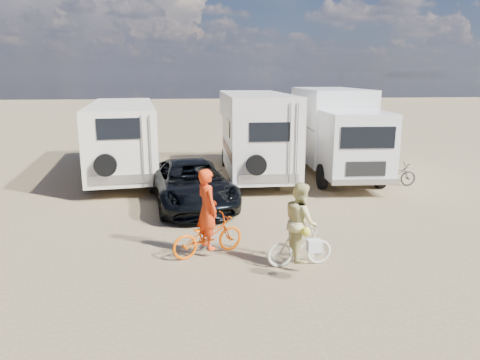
{
  "coord_description": "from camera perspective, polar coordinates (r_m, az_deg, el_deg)",
  "views": [
    {
      "loc": [
        -2.61,
        -11.39,
        4.13
      ],
      "look_at": [
        -1.26,
        0.57,
        1.3
      ],
      "focal_mm": 33.39,
      "sensor_mm": 36.0,
      "label": 1
    }
  ],
  "objects": [
    {
      "name": "rv_main",
      "position": [
        18.54,
        1.93,
        5.73
      ],
      "size": [
        2.55,
        7.15,
        3.41
      ],
      "primitive_type": null,
      "rotation": [
        0.0,
        0.0,
        -0.01
      ],
      "color": "white",
      "rests_on": "ground"
    },
    {
      "name": "rider_man",
      "position": [
        10.39,
        -4.19,
        -4.65
      ],
      "size": [
        0.69,
        0.81,
        1.89
      ],
      "primitive_type": "imported",
      "rotation": [
        0.0,
        0.0,
        1.98
      ],
      "color": "red",
      "rests_on": "ground"
    },
    {
      "name": "cooler",
      "position": [
        14.94,
        -1.59,
        -2.03
      ],
      "size": [
        0.59,
        0.51,
        0.39
      ],
      "primitive_type": "cube",
      "rotation": [
        0.0,
        0.0,
        -0.36
      ],
      "color": "#2A4B93",
      "rests_on": "ground"
    },
    {
      "name": "bike_woman",
      "position": [
        10.03,
        7.64,
        -8.45
      ],
      "size": [
        1.52,
        0.55,
        0.89
      ],
      "primitive_type": "imported",
      "rotation": [
        0.0,
        0.0,
        1.66
      ],
      "color": "beige",
      "rests_on": "ground"
    },
    {
      "name": "dark_suv",
      "position": [
        14.54,
        -6.29,
        -0.43
      ],
      "size": [
        3.19,
        5.46,
        1.43
      ],
      "primitive_type": "imported",
      "rotation": [
        0.0,
        0.0,
        0.17
      ],
      "color": "black",
      "rests_on": "ground"
    },
    {
      "name": "rv_left",
      "position": [
        19.43,
        -14.65,
        5.03
      ],
      "size": [
        3.42,
        8.68,
        2.99
      ],
      "primitive_type": null,
      "rotation": [
        0.0,
        0.0,
        0.11
      ],
      "color": "white",
      "rests_on": "ground"
    },
    {
      "name": "bike_man",
      "position": [
        10.55,
        -4.15,
        -7.13
      ],
      "size": [
        1.87,
        1.27,
        0.93
      ],
      "primitive_type": "imported",
      "rotation": [
        0.0,
        0.0,
        1.98
      ],
      "color": "#E85300",
      "rests_on": "ground"
    },
    {
      "name": "crate",
      "position": [
        16.58,
        5.9,
        -0.54
      ],
      "size": [
        0.55,
        0.55,
        0.4
      ],
      "primitive_type": "cube",
      "rotation": [
        0.0,
        0.0,
        -0.11
      ],
      "color": "olive",
      "rests_on": "ground"
    },
    {
      "name": "box_truck",
      "position": [
        19.03,
        12.17,
        5.87
      ],
      "size": [
        2.8,
        7.63,
        3.57
      ],
      "primitive_type": null,
      "rotation": [
        0.0,
        0.0,
        -0.04
      ],
      "color": "silver",
      "rests_on": "ground"
    },
    {
      "name": "rider_woman",
      "position": [
        9.88,
        7.71,
        -6.21
      ],
      "size": [
        0.73,
        0.89,
        1.72
      ],
      "primitive_type": "imported",
      "rotation": [
        0.0,
        0.0,
        1.66
      ],
      "color": "#CDC37B",
      "rests_on": "ground"
    },
    {
      "name": "ground",
      "position": [
        12.39,
        6.13,
        -6.31
      ],
      "size": [
        140.0,
        140.0,
        0.0
      ],
      "primitive_type": "plane",
      "color": "#927B57",
      "rests_on": "ground"
    },
    {
      "name": "bike_parked",
      "position": [
        17.91,
        19.04,
        0.66
      ],
      "size": [
        1.73,
        0.64,
        0.9
      ],
      "primitive_type": "imported",
      "rotation": [
        0.0,
        0.0,
        1.55
      ],
      "color": "#272A27",
      "rests_on": "ground"
    }
  ]
}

